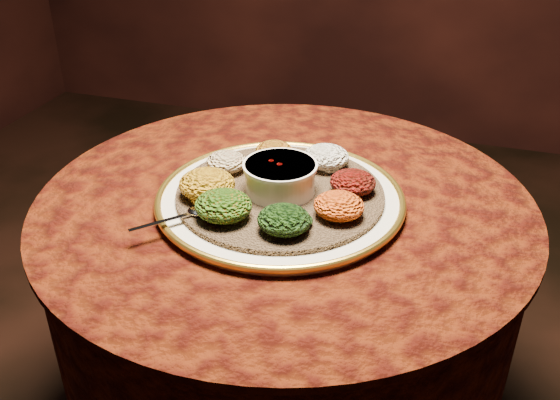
% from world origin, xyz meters
% --- Properties ---
extents(table, '(0.96, 0.96, 0.73)m').
position_xyz_m(table, '(0.00, 0.00, 0.55)').
color(table, black).
rests_on(table, ground).
extents(platter, '(0.59, 0.59, 0.02)m').
position_xyz_m(platter, '(-0.00, -0.03, 0.75)').
color(platter, beige).
rests_on(platter, table).
extents(injera, '(0.51, 0.51, 0.01)m').
position_xyz_m(injera, '(-0.00, -0.03, 0.76)').
color(injera, brown).
rests_on(injera, platter).
extents(stew_bowl, '(0.14, 0.14, 0.06)m').
position_xyz_m(stew_bowl, '(-0.00, -0.03, 0.80)').
color(stew_bowl, silver).
rests_on(stew_bowl, injera).
extents(spoon, '(0.11, 0.11, 0.01)m').
position_xyz_m(spoon, '(-0.12, -0.15, 0.77)').
color(spoon, silver).
rests_on(spoon, injera).
extents(portion_ayib, '(0.09, 0.09, 0.04)m').
position_xyz_m(portion_ayib, '(0.06, 0.10, 0.78)').
color(portion_ayib, white).
rests_on(portion_ayib, injera).
extents(portion_kitfo, '(0.09, 0.08, 0.04)m').
position_xyz_m(portion_kitfo, '(0.13, 0.01, 0.78)').
color(portion_kitfo, black).
rests_on(portion_kitfo, injera).
extents(portion_tikil, '(0.09, 0.08, 0.04)m').
position_xyz_m(portion_tikil, '(0.12, -0.08, 0.78)').
color(portion_tikil, '#B4630F').
rests_on(portion_tikil, injera).
extents(portion_gomen, '(0.09, 0.09, 0.04)m').
position_xyz_m(portion_gomen, '(0.05, -0.15, 0.78)').
color(portion_gomen, black).
rests_on(portion_gomen, injera).
extents(portion_mixveg, '(0.10, 0.10, 0.05)m').
position_xyz_m(portion_mixveg, '(-0.07, -0.14, 0.79)').
color(portion_mixveg, '#A0430A').
rests_on(portion_mixveg, injera).
extents(portion_kik, '(0.10, 0.10, 0.05)m').
position_xyz_m(portion_kik, '(-0.12, -0.08, 0.79)').
color(portion_kik, '#B88310').
rests_on(portion_kik, injera).
extents(portion_timatim, '(0.08, 0.08, 0.04)m').
position_xyz_m(portion_timatim, '(-0.13, 0.02, 0.78)').
color(portion_timatim, maroon).
rests_on(portion_timatim, injera).
extents(portion_shiro, '(0.08, 0.07, 0.04)m').
position_xyz_m(portion_shiro, '(-0.05, 0.10, 0.78)').
color(portion_shiro, '#944D11').
rests_on(portion_shiro, injera).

